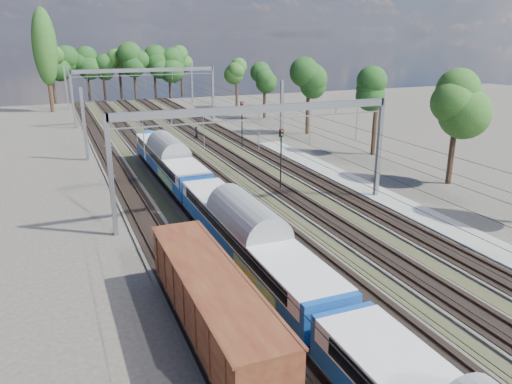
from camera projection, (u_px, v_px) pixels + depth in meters
name	position (u px, v px, depth m)	size (l,w,h in m)	color
track_bed	(206.00, 170.00, 54.41)	(21.00, 130.00, 0.34)	#47423A
platform	(461.00, 234.00, 36.73)	(3.00, 70.00, 0.30)	gray
catenary	(188.00, 103.00, 59.40)	(25.65, 130.00, 9.00)	gray
tree_belt	(169.00, 68.00, 96.79)	(39.05, 101.66, 12.12)	black
poplar	(45.00, 48.00, 92.27)	(4.40, 4.40, 19.04)	black
emu_train	(250.00, 232.00, 30.63)	(3.05, 64.41, 4.46)	black
freight_boxcar	(212.00, 302.00, 23.46)	(2.84, 13.73, 3.54)	black
worker	(197.00, 133.00, 70.25)	(0.68, 0.45, 1.87)	black
signal_near	(281.00, 152.00, 46.54)	(0.40, 0.37, 5.89)	black
signal_far	(242.00, 119.00, 63.78)	(0.40, 0.36, 6.11)	black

